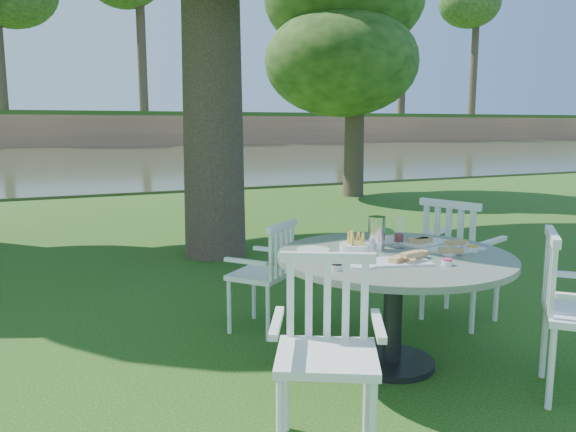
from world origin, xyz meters
The scene contains 9 objects.
ground centered at (0.00, 0.00, 0.00)m, with size 140.00×140.00×0.00m, color #163C0C.
table centered at (0.26, -0.88, 0.62)m, with size 1.50×1.50×0.75m.
chair_ne centered at (1.15, -0.42, 0.58)m, with size 0.61×0.63×0.99m.
chair_nw centered at (-0.23, 0.02, 0.49)m, with size 0.58×0.58×0.84m.
chair_sw centered at (-0.56, -1.50, 0.55)m, with size 0.63×0.61×0.93m.
chair_se centered at (0.94, -1.63, 0.56)m, with size 0.66×0.66×0.96m.
tableware centered at (0.24, -0.79, 0.80)m, with size 1.19×0.84×0.22m.
river centered at (0.00, 23.00, 0.00)m, with size 100.00×28.00×0.12m, color #323921.
far_bank centered at (0.28, 41.12, 7.25)m, with size 100.00×18.00×15.20m.
Camera 1 is at (-1.79, -3.78, 1.56)m, focal length 35.00 mm.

